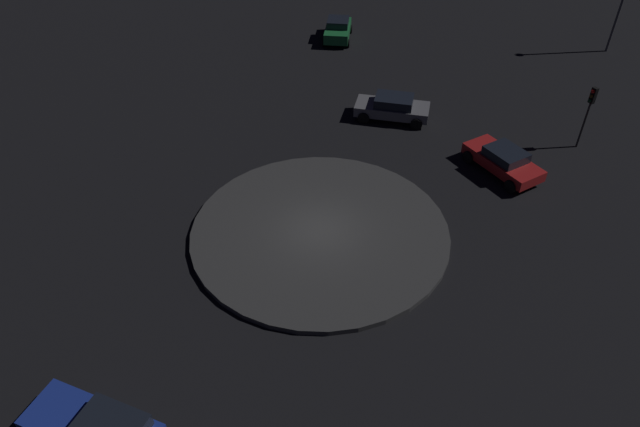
# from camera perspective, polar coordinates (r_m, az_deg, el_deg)

# --- Properties ---
(ground_plane) EXTENTS (119.53, 119.53, 0.00)m
(ground_plane) POSITION_cam_1_polar(r_m,az_deg,el_deg) (27.22, 0.00, -2.00)
(ground_plane) COLOR black
(roundabout_island) EXTENTS (12.14, 12.14, 0.26)m
(roundabout_island) POSITION_cam_1_polar(r_m,az_deg,el_deg) (27.13, 0.00, -1.79)
(roundabout_island) COLOR #383838
(roundabout_island) RESTS_ON ground_plane
(car_red) EXTENTS (4.20, 4.56, 1.42)m
(car_red) POSITION_cam_1_polar(r_m,az_deg,el_deg) (32.26, 17.69, 5.05)
(car_red) COLOR red
(car_red) RESTS_ON ground_plane
(car_grey) EXTENTS (4.57, 2.39, 1.50)m
(car_grey) POSITION_cam_1_polar(r_m,az_deg,el_deg) (35.80, 7.20, 10.40)
(car_grey) COLOR slate
(car_grey) RESTS_ON ground_plane
(car_green) EXTENTS (2.12, 3.93, 1.58)m
(car_green) POSITION_cam_1_polar(r_m,az_deg,el_deg) (46.50, 1.78, 17.77)
(car_green) COLOR #1E7238
(car_green) RESTS_ON ground_plane
(traffic_light_northeast) EXTENTS (0.39, 0.37, 3.71)m
(traffic_light_northeast) POSITION_cam_1_polar(r_m,az_deg,el_deg) (35.07, 25.13, 9.65)
(traffic_light_northeast) COLOR #2D2D2D
(traffic_light_northeast) RESTS_ON ground_plane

